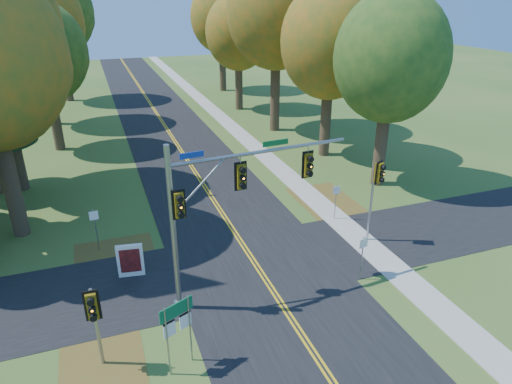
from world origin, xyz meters
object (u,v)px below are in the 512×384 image
object	(u,v)px
route_sign_cluster	(177,322)
east_signal_pole	(377,182)
info_kiosk	(130,261)
traffic_mast	(220,200)

from	to	relation	value
route_sign_cluster	east_signal_pole	bearing A→B (deg)	0.64
route_sign_cluster	info_kiosk	distance (m)	6.67
traffic_mast	info_kiosk	bearing A→B (deg)	135.59
east_signal_pole	info_kiosk	xyz separation A→B (m)	(-12.47, 1.08, -2.67)
route_sign_cluster	info_kiosk	xyz separation A→B (m)	(-1.05, 6.48, -1.19)
traffic_mast	info_kiosk	size ratio (longest dim) A/B	4.78
east_signal_pole	traffic_mast	bearing A→B (deg)	167.60
east_signal_pole	route_sign_cluster	distance (m)	12.71
info_kiosk	route_sign_cluster	bearing A→B (deg)	-72.09
traffic_mast	route_sign_cluster	bearing A→B (deg)	-131.75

